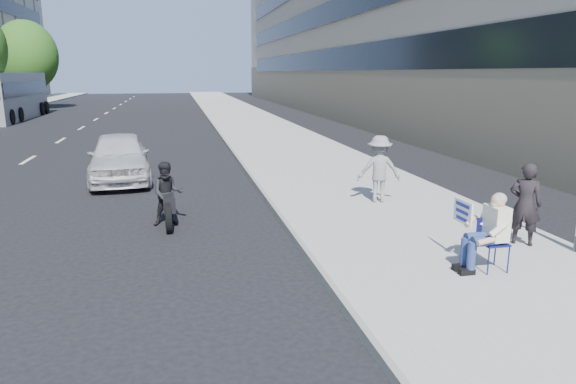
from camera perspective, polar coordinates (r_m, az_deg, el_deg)
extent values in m
plane|color=black|center=(8.13, -5.82, -11.06)|extent=(160.00, 160.00, 0.00)
cube|color=gray|center=(27.98, -2.30, 6.48)|extent=(5.00, 120.00, 0.15)
cylinder|color=#382616|center=(53.03, -26.68, 9.62)|extent=(0.30, 0.30, 2.62)
ellipsoid|color=#1B4913|center=(53.01, -27.07, 13.35)|extent=(5.40, 5.40, 6.21)
cylinder|color=navy|center=(8.87, 21.37, -7.22)|extent=(0.02, 0.02, 0.45)
cylinder|color=navy|center=(9.07, 23.29, -6.95)|extent=(0.02, 0.02, 0.45)
cylinder|color=navy|center=(9.15, 20.14, -6.49)|extent=(0.02, 0.02, 0.45)
cylinder|color=navy|center=(9.35, 22.02, -6.25)|extent=(0.02, 0.02, 0.45)
cube|color=navy|center=(9.03, 21.83, -5.29)|extent=(0.40, 0.40, 0.03)
cube|color=navy|center=(9.13, 21.27, -3.84)|extent=(0.40, 0.02, 0.40)
cylinder|color=navy|center=(8.81, 21.05, -5.10)|extent=(0.44, 0.17, 0.17)
cylinder|color=navy|center=(8.77, 19.71, -6.67)|extent=(0.14, 0.14, 0.46)
cube|color=black|center=(8.83, 19.24, -8.36)|extent=(0.26, 0.11, 0.10)
cylinder|color=navy|center=(8.97, 20.35, -4.72)|extent=(0.44, 0.17, 0.17)
cylinder|color=navy|center=(8.93, 19.04, -6.26)|extent=(0.14, 0.14, 0.46)
cube|color=black|center=(8.99, 18.58, -7.92)|extent=(0.26, 0.11, 0.10)
cube|color=beige|center=(8.95, 22.13, -3.18)|extent=(0.26, 0.42, 0.56)
sphere|color=tan|center=(8.86, 22.33, -0.88)|extent=(0.23, 0.23, 0.23)
ellipsoid|color=gray|center=(8.86, 22.46, -0.68)|extent=(0.22, 0.24, 0.19)
ellipsoid|color=gray|center=(8.83, 21.86, -1.35)|extent=(0.10, 0.14, 0.13)
cylinder|color=beige|center=(8.70, 22.33, -3.85)|extent=(0.30, 0.10, 0.25)
cylinder|color=tan|center=(8.64, 21.13, -5.11)|extent=(0.29, 0.09, 0.14)
cylinder|color=beige|center=(9.11, 20.87, -2.66)|extent=(0.26, 0.20, 0.32)
cylinder|color=tan|center=(9.18, 19.66, -3.09)|extent=(0.30, 0.21, 0.18)
cube|color=white|center=(9.23, 18.87, -2.10)|extent=(0.03, 0.55, 0.40)
imported|color=slate|center=(12.96, 10.08, 2.53)|extent=(1.18, 0.82, 1.66)
imported|color=black|center=(10.54, 24.86, -1.23)|extent=(0.68, 0.65, 1.56)
imported|color=silver|center=(16.87, -18.23, 3.73)|extent=(2.14, 4.56, 1.51)
cylinder|color=black|center=(11.15, -13.16, -2.84)|extent=(0.16, 0.65, 0.64)
cylinder|color=black|center=(12.50, -13.08, -1.11)|extent=(0.16, 0.65, 0.64)
cube|color=black|center=(11.77, -13.18, -0.84)|extent=(0.33, 1.21, 0.35)
imported|color=black|center=(11.63, -13.22, -0.18)|extent=(0.73, 0.58, 1.42)
cube|color=slate|center=(42.57, -28.56, 9.34)|extent=(2.65, 12.03, 3.30)
cube|color=black|center=(42.22, -26.97, 10.24)|extent=(0.20, 11.50, 1.00)
cylinder|color=black|center=(37.97, -28.40, 7.33)|extent=(0.26, 1.00, 1.00)
cylinder|color=black|center=(39.89, -27.62, 7.62)|extent=(0.26, 1.00, 1.00)
cylinder|color=black|center=(46.34, -28.72, 8.08)|extent=(0.26, 1.00, 1.00)
cylinder|color=black|center=(45.70, -25.69, 8.34)|extent=(0.26, 1.00, 1.00)
cylinder|color=black|center=(47.77, -28.22, 8.23)|extent=(0.26, 1.00, 1.00)
cylinder|color=black|center=(47.16, -25.28, 8.49)|extent=(0.26, 1.00, 1.00)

